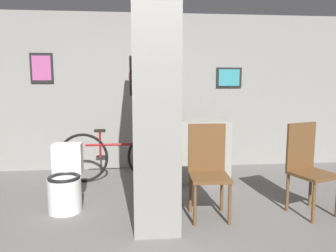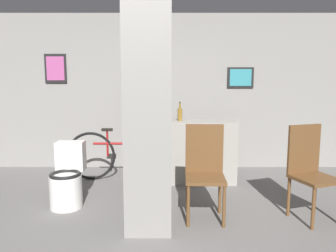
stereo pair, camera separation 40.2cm
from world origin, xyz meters
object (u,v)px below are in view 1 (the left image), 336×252
toilet (66,183)px  chair_near_pillar (208,167)px  bicycle (118,156)px  chair_by_doorway (307,165)px  bottle_tall (174,114)px

toilet → chair_near_pillar: 1.67m
chair_near_pillar → bicycle: 1.73m
toilet → chair_by_doorway: 2.80m
chair_near_pillar → chair_by_doorway: same height
chair_by_doorway → bicycle: size_ratio=0.58×
chair_near_pillar → toilet: bearing=170.7°
chair_by_doorway → bicycle: bearing=128.7°
toilet → bottle_tall: bottle_tall is taller
chair_by_doorway → toilet: bearing=153.4°
toilet → bicycle: bearing=61.3°
toilet → bicycle: 1.17m
chair_near_pillar → bicycle: bearing=130.3°
bicycle → bottle_tall: bottle_tall is taller
chair_near_pillar → bottle_tall: bottle_tall is taller
bicycle → chair_by_doorway: bearing=-31.9°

